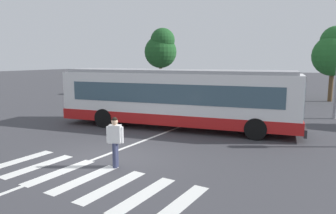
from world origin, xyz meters
TOP-DOWN VIEW (x-y plane):
  - ground_plane at (0.00, 0.00)m, footprint 160.00×160.00m
  - city_transit_bus at (-0.43, 5.66)m, footprint 12.68×5.03m
  - pedestrian_crossing_street at (0.86, -0.69)m, footprint 0.53×0.41m
  - parked_car_charcoal at (-2.58, 15.43)m, footprint 2.20×4.64m
  - parked_car_black at (0.29, 15.53)m, footprint 2.22×4.65m
  - parked_car_silver at (2.84, 15.48)m, footprint 2.30×4.67m
  - background_tree_left at (-9.80, 18.83)m, footprint 3.27×3.27m
  - background_tree_right at (5.63, 21.56)m, footprint 3.40×3.40m
  - crosswalk_painted_stripes at (0.75, -2.00)m, footprint 7.07×2.65m
  - lane_center_line at (-0.36, 2.00)m, footprint 0.16×24.00m

SIDE VIEW (x-z plane):
  - ground_plane at x=0.00m, z-range 0.00..0.00m
  - lane_center_line at x=-0.36m, z-range 0.00..0.01m
  - crosswalk_painted_stripes at x=0.75m, z-range 0.00..0.01m
  - parked_car_charcoal at x=-2.58m, z-range 0.09..1.44m
  - parked_car_black at x=0.29m, z-range 0.09..1.44m
  - parked_car_silver at x=2.84m, z-range 0.09..1.44m
  - pedestrian_crossing_street at x=0.86m, z-range 0.11..1.83m
  - city_transit_bus at x=-0.43m, z-range 0.06..3.12m
  - background_tree_right at x=5.63m, z-range 1.04..7.37m
  - background_tree_left at x=-9.80m, z-range 1.28..7.93m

